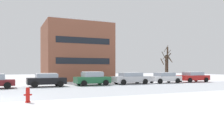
{
  "coord_description": "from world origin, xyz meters",
  "views": [
    {
      "loc": [
        1.05,
        -15.21,
        1.94
      ],
      "look_at": [
        10.24,
        5.45,
        1.76
      ],
      "focal_mm": 36.24,
      "sensor_mm": 36.0,
      "label": 1
    }
  ],
  "objects": [
    {
      "name": "building_far_right",
      "position": [
        10.7,
        21.05,
        4.54
      ],
      "size": [
        10.17,
        8.96,
        9.08
      ],
      "color": "brown",
      "rests_on": "ground"
    },
    {
      "name": "parked_car_green",
      "position": [
        9.36,
        8.99,
        0.78
      ],
      "size": [
        3.94,
        2.17,
        1.56
      ],
      "color": "#1E6038",
      "rests_on": "ground"
    },
    {
      "name": "tree_far_left",
      "position": [
        22.07,
        12.29,
        2.16
      ],
      "size": [
        1.54,
        1.38,
        4.43
      ],
      "color": "#423326",
      "rests_on": "ground"
    },
    {
      "name": "tree_far_right",
      "position": [
        22.48,
        12.39,
        2.71
      ],
      "size": [
        1.43,
        1.45,
        5.43
      ],
      "color": "#423326",
      "rests_on": "ground"
    },
    {
      "name": "parked_car_red",
      "position": [
        24.32,
        9.09,
        0.74
      ],
      "size": [
        4.57,
        2.18,
        1.44
      ],
      "color": "red",
      "rests_on": "ground"
    },
    {
      "name": "parked_car_white",
      "position": [
        19.33,
        8.96,
        0.72
      ],
      "size": [
        4.33,
        2.09,
        1.4
      ],
      "color": "white",
      "rests_on": "ground"
    },
    {
      "name": "parked_car_silver",
      "position": [
        14.35,
        9.07,
        0.74
      ],
      "size": [
        4.62,
        2.17,
        1.43
      ],
      "color": "silver",
      "rests_on": "ground"
    },
    {
      "name": "fire_hydrant",
      "position": [
        1.87,
        -1.64,
        0.46
      ],
      "size": [
        0.44,
        0.3,
        0.92
      ],
      "color": "red",
      "rests_on": "ground"
    },
    {
      "name": "parked_car_black",
      "position": [
        4.38,
        9.15,
        0.73
      ],
      "size": [
        3.91,
        2.11,
        1.42
      ],
      "color": "black",
      "rests_on": "ground"
    }
  ]
}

